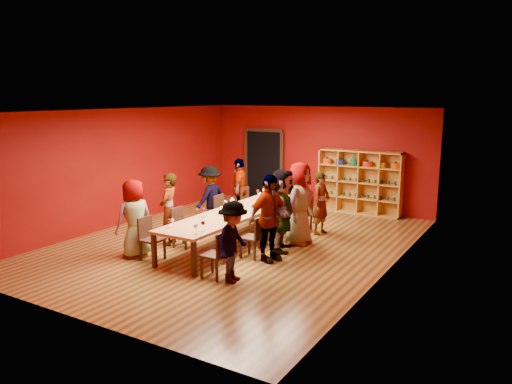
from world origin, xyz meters
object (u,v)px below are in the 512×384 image
at_px(chair_person_left_4, 248,202).
at_px(chair_person_right_1, 255,235).
at_px(spittoon_bowl, 232,213).
at_px(chair_person_right_2, 273,227).
at_px(chair_person_left_3, 223,211).
at_px(person_right_2, 283,210).
at_px(person_left_0, 134,218).
at_px(person_left_4, 240,189).
at_px(person_left_1, 169,209).
at_px(chair_person_left_1, 181,225).
at_px(person_right_1, 269,218).
at_px(chair_person_right_0, 218,252).
at_px(shelving_unit, 360,179).
at_px(person_right_3, 300,203).
at_px(tasting_table, 236,214).
at_px(chair_person_left_0, 149,236).
at_px(wine_bottle, 274,197).
at_px(person_right_0, 233,242).
at_px(chair_person_right_3, 287,220).
at_px(person_right_4, 321,203).
at_px(person_left_3, 210,197).
at_px(chair_person_right_4, 305,212).

height_order(chair_person_left_4, chair_person_right_1, same).
bearing_deg(spittoon_bowl, chair_person_right_2, 33.96).
xyz_separation_m(chair_person_left_3, person_right_2, (2.06, -0.70, 0.40)).
height_order(person_left_0, chair_person_right_1, person_left_0).
bearing_deg(person_right_2, person_left_4, 31.45).
distance_m(person_left_1, chair_person_right_1, 2.19).
xyz_separation_m(chair_person_left_1, person_right_1, (2.14, 0.16, 0.40)).
bearing_deg(spittoon_bowl, chair_person_right_0, -65.36).
xyz_separation_m(person_left_1, chair_person_right_2, (2.16, 0.92, -0.32)).
distance_m(person_right_1, chair_person_right_2, 0.91).
distance_m(shelving_unit, person_right_3, 3.57).
distance_m(person_left_0, chair_person_left_4, 3.88).
bearing_deg(tasting_table, person_left_4, 120.49).
bearing_deg(chair_person_left_0, wine_bottle, 71.46).
relative_size(person_left_1, chair_person_right_1, 1.83).
distance_m(person_left_4, person_right_0, 4.67).
xyz_separation_m(person_left_0, person_right_2, (2.46, 1.94, 0.08)).
height_order(person_left_0, chair_person_left_4, person_left_0).
xyz_separation_m(tasting_table, chair_person_right_2, (0.91, 0.09, -0.20)).
distance_m(chair_person_right_2, person_right_2, 0.47).
bearing_deg(spittoon_bowl, person_left_4, 119.50).
height_order(chair_person_right_1, person_right_3, person_right_3).
bearing_deg(chair_person_right_1, shelving_unit, 84.42).
distance_m(shelving_unit, person_left_1, 5.78).
xyz_separation_m(chair_person_right_3, wine_bottle, (-0.72, 0.69, 0.36)).
height_order(person_left_4, person_right_4, person_left_4).
bearing_deg(chair_person_right_1, chair_person_left_0, -146.86).
relative_size(person_left_3, wine_bottle, 5.76).
distance_m(shelving_unit, chair_person_left_1, 5.65).
relative_size(person_left_0, chair_person_right_0, 1.84).
xyz_separation_m(chair_person_left_1, wine_bottle, (1.10, 2.26, 0.36)).
relative_size(person_left_0, person_right_2, 0.91).
height_order(person_left_3, person_right_2, person_right_2).
height_order(person_left_0, person_left_1, person_left_0).
relative_size(shelving_unit, person_right_3, 1.28).
height_order(person_left_0, wine_bottle, person_left_0).
bearing_deg(person_left_0, chair_person_left_3, -171.92).
xyz_separation_m(chair_person_left_4, chair_person_right_1, (1.82, -2.66, 0.00)).
bearing_deg(person_left_0, chair_person_left_1, 175.37).
relative_size(tasting_table, person_right_0, 3.01).
height_order(shelving_unit, chair_person_right_4, shelving_unit).
bearing_deg(person_right_4, chair_person_right_2, 173.57).
relative_size(person_right_0, chair_person_right_2, 1.68).
bearing_deg(person_left_1, tasting_table, 102.96).
bearing_deg(chair_person_right_4, chair_person_right_3, -90.00).
xyz_separation_m(chair_person_right_0, person_right_3, (0.33, 2.74, 0.44)).
height_order(person_right_4, spittoon_bowl, person_right_4).
relative_size(tasting_table, person_right_1, 2.51).
bearing_deg(person_right_2, person_right_0, 163.50).
bearing_deg(person_left_1, chair_person_right_3, 105.72).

